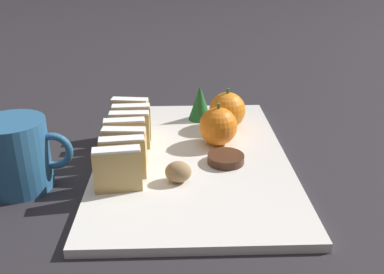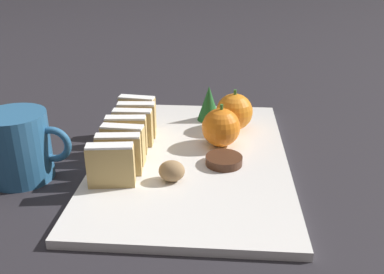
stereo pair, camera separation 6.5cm
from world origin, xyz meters
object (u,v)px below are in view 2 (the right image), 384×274
orange_near (234,112)px  walnut (172,171)px  coffee_mug (19,146)px  orange_far (221,127)px  chocolate_cookie (224,160)px

orange_near → walnut: size_ratio=2.00×
orange_near → coffee_mug: 0.35m
orange_near → orange_far: 0.07m
orange_near → chocolate_cookie: orange_near is taller
walnut → chocolate_cookie: size_ratio=0.66×
orange_near → coffee_mug: size_ratio=0.59×
walnut → coffee_mug: bearing=176.3°
orange_near → coffee_mug: bearing=-150.1°
orange_far → chocolate_cookie: (0.01, -0.07, -0.02)m
orange_near → walnut: bearing=-114.8°
chocolate_cookie → coffee_mug: (-0.29, -0.04, 0.03)m
orange_far → chocolate_cookie: orange_far is taller
orange_near → orange_far: orange_near is taller
orange_far → walnut: orange_far is taller
orange_far → walnut: size_ratio=1.93×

